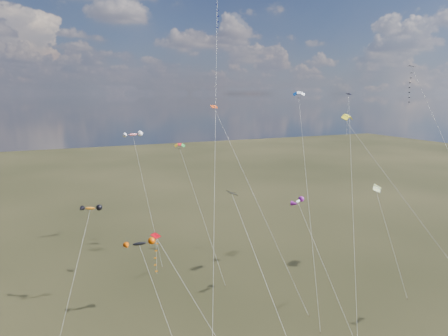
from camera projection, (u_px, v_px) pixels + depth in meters
name	position (u px, v px, depth m)	size (l,w,h in m)	color
diamond_black_high	(416.00, 97.00, 60.29)	(2.97, 20.07, 33.86)	black
diamond_navy_tall	(217.00, 40.00, 51.82)	(11.22, 24.08, 42.52)	#081D4D
diamond_black_mid	(253.00, 248.00, 39.26)	(2.34, 16.95, 19.52)	black
diamond_red_low	(160.00, 260.00, 43.06)	(7.46, 10.46, 14.73)	#A6030B
diamond_navy_right	(348.00, 123.00, 67.17)	(14.94, 21.26, 29.66)	#0F0C47
diamond_orange_center	(239.00, 162.00, 56.99)	(8.51, 14.49, 27.95)	#D84516
parafoil_yellow	(348.00, 117.00, 59.64)	(13.39, 17.79, 26.96)	gold
parafoil_blue_white	(299.00, 95.00, 66.97)	(10.88, 21.80, 30.29)	blue
parafoil_striped	(377.00, 186.00, 65.53)	(4.18, 11.38, 15.34)	#FEFA08
parafoil_tricolor	(180.00, 146.00, 72.81)	(2.82, 17.62, 20.96)	#EEAE17
novelty_black_orange	(139.00, 244.00, 52.26)	(4.01, 9.14, 10.80)	black
novelty_orange_black	(90.00, 209.00, 54.38)	(6.90, 9.76, 14.70)	orange
novelty_white_purple	(298.00, 202.00, 56.26)	(2.57, 13.49, 15.10)	silver
novelty_redwhite_stripe	(133.00, 135.00, 76.75)	(3.20, 14.55, 22.48)	red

